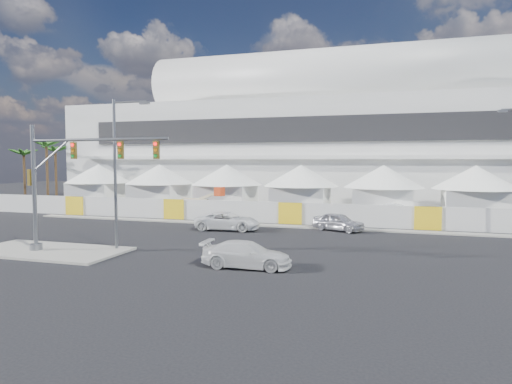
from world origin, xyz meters
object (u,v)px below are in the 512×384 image
(traffic_mast, at_px, (60,182))
(streetlight_median, at_px, (118,164))
(sedan_silver, at_px, (338,222))
(pickup_near, at_px, (247,254))
(pickup_curb, at_px, (228,221))
(lot_car_a, at_px, (397,212))
(boom_lift, at_px, (192,208))

(traffic_mast, bearing_deg, streetlight_median, 34.15)
(sedan_silver, xyz_separation_m, pickup_near, (-3.16, -14.79, -0.03))
(pickup_curb, xyz_separation_m, traffic_mast, (-6.50, -12.39, 3.80))
(sedan_silver, xyz_separation_m, streetlight_median, (-12.58, -12.84, 4.96))
(lot_car_a, relative_size, traffic_mast, 0.49)
(streetlight_median, bearing_deg, traffic_mast, -145.85)
(sedan_silver, xyz_separation_m, boom_lift, (-16.03, 5.36, 0.11))
(pickup_curb, relative_size, pickup_near, 1.10)
(pickup_curb, height_order, lot_car_a, lot_car_a)
(pickup_near, height_order, lot_car_a, lot_car_a)
(sedan_silver, height_order, pickup_near, sedan_silver)
(pickup_near, bearing_deg, streetlight_median, 75.22)
(sedan_silver, distance_m, pickup_curb, 9.35)
(traffic_mast, bearing_deg, pickup_curb, 62.32)
(lot_car_a, distance_m, streetlight_median, 28.14)
(sedan_silver, height_order, pickup_curb, pickup_curb)
(sedan_silver, xyz_separation_m, lot_car_a, (4.72, 8.80, 0.06))
(lot_car_a, bearing_deg, sedan_silver, 155.35)
(pickup_curb, bearing_deg, traffic_mast, 146.89)
(pickup_curb, distance_m, pickup_near, 13.66)
(pickup_curb, relative_size, streetlight_median, 0.57)
(pickup_near, xyz_separation_m, lot_car_a, (7.88, 23.59, 0.09))
(traffic_mast, xyz_separation_m, boom_lift, (-0.51, 20.20, -3.70))
(pickup_curb, xyz_separation_m, lot_car_a, (13.74, 11.25, 0.05))
(pickup_near, xyz_separation_m, streetlight_median, (-9.42, 1.94, 4.99))
(streetlight_median, bearing_deg, pickup_curb, 71.12)
(sedan_silver, relative_size, traffic_mast, 0.44)
(pickup_curb, xyz_separation_m, boom_lift, (-7.01, 7.81, 0.10))
(streetlight_median, bearing_deg, boom_lift, 100.74)
(lot_car_a, height_order, streetlight_median, streetlight_median)
(sedan_silver, bearing_deg, streetlight_median, 158.01)
(sedan_silver, relative_size, boom_lift, 0.68)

